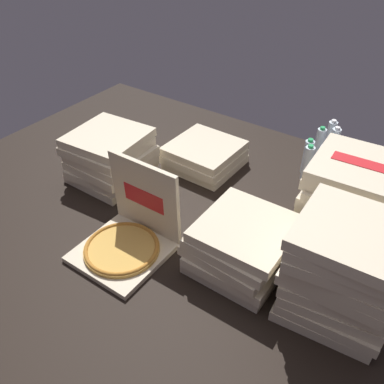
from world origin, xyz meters
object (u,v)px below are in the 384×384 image
object	(u,v)px
pizza_stack_left_far	(110,157)
water_bottle_5	(319,144)
pizza_stack_right_far	(205,155)
open_pizza_box	(129,235)
pizza_stack_right_near	(343,269)
water_bottle_1	(332,178)
water_bottle_6	(334,144)
water_bottle_0	(307,163)
ice_bucket	(340,164)
water_bottle_4	(330,137)
water_bottle_3	(350,182)
pizza_stack_center_near	(350,203)
water_bottle_2	(307,157)
pizza_stack_center_far	(242,246)

from	to	relation	value
pizza_stack_left_far	water_bottle_5	xyz separation A→B (m)	(0.94, 0.91, -0.04)
pizza_stack_right_far	water_bottle_5	bearing A→B (deg)	40.66
open_pizza_box	pizza_stack_right_far	world-z (taller)	open_pizza_box
pizza_stack_right_near	open_pizza_box	bearing A→B (deg)	-165.73
water_bottle_1	water_bottle_5	world-z (taller)	same
water_bottle_5	water_bottle_6	xyz separation A→B (m)	(0.07, 0.05, 0.00)
pizza_stack_right_near	water_bottle_5	xyz separation A→B (m)	(-0.48, 1.06, -0.11)
water_bottle_0	ice_bucket	bearing A→B (deg)	42.34
water_bottle_5	water_bottle_4	bearing A→B (deg)	79.25
pizza_stack_left_far	ice_bucket	xyz separation A→B (m)	(1.11, 0.80, -0.06)
water_bottle_0	water_bottle_3	world-z (taller)	same
open_pizza_box	pizza_stack_center_near	distance (m)	1.07
water_bottle_0	water_bottle_2	distance (m)	0.07
water_bottle_0	water_bottle_4	size ratio (longest dim) A/B	1.00
water_bottle_3	water_bottle_5	world-z (taller)	same
water_bottle_5	water_bottle_0	bearing A→B (deg)	-84.76
open_pizza_box	water_bottle_1	distance (m)	1.18
pizza_stack_center_far	water_bottle_5	xyz separation A→B (m)	(-0.05, 1.09, -0.01)
open_pizza_box	pizza_stack_center_far	xyz separation A→B (m)	(0.50, 0.21, 0.04)
open_pizza_box	water_bottle_1	world-z (taller)	open_pizza_box
water_bottle_1	water_bottle_2	xyz separation A→B (m)	(-0.20, 0.13, 0.00)
pizza_stack_left_far	water_bottle_3	distance (m)	1.37
pizza_stack_right_far	water_bottle_2	xyz separation A→B (m)	(0.55, 0.29, 0.04)
pizza_stack_right_far	water_bottle_5	size ratio (longest dim) A/B	1.79
open_pizza_box	water_bottle_4	size ratio (longest dim) A/B	1.83
pizza_stack_center_far	water_bottle_4	world-z (taller)	pizza_stack_center_far
water_bottle_2	water_bottle_1	bearing A→B (deg)	-32.95
open_pizza_box	water_bottle_2	world-z (taller)	open_pizza_box
pizza_stack_center_far	ice_bucket	distance (m)	0.99
pizza_stack_right_near	water_bottle_1	bearing A→B (deg)	110.91
pizza_stack_right_near	water_bottle_4	bearing A→B (deg)	111.04
water_bottle_1	water_bottle_3	world-z (taller)	same
pizza_stack_center_near	water_bottle_2	xyz separation A→B (m)	(-0.38, 0.45, -0.11)
pizza_stack_right_far	pizza_stack_center_near	size ratio (longest dim) A/B	0.93
pizza_stack_right_far	pizza_stack_left_far	distance (m)	0.58
pizza_stack_center_near	water_bottle_1	distance (m)	0.38
open_pizza_box	water_bottle_1	size ratio (longest dim) A/B	1.83
water_bottle_2	open_pizza_box	bearing A→B (deg)	-111.76
ice_bucket	water_bottle_5	size ratio (longest dim) A/B	1.13
water_bottle_3	pizza_stack_center_near	bearing A→B (deg)	-76.24
water_bottle_1	water_bottle_3	xyz separation A→B (m)	(0.10, 0.02, 0.00)
water_bottle_6	water_bottle_1	bearing A→B (deg)	-71.48
pizza_stack_right_far	water_bottle_6	bearing A→B (deg)	40.08
open_pizza_box	water_bottle_3	bearing A→B (deg)	53.37
pizza_stack_center_far	water_bottle_0	world-z (taller)	pizza_stack_center_far
water_bottle_5	pizza_stack_center_near	bearing A→B (deg)	-59.32
ice_bucket	pizza_stack_right_near	bearing A→B (deg)	-72.04
water_bottle_1	water_bottle_3	distance (m)	0.10
pizza_stack_right_far	water_bottle_1	world-z (taller)	water_bottle_1
open_pizza_box	pizza_stack_center_far	world-z (taller)	open_pizza_box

